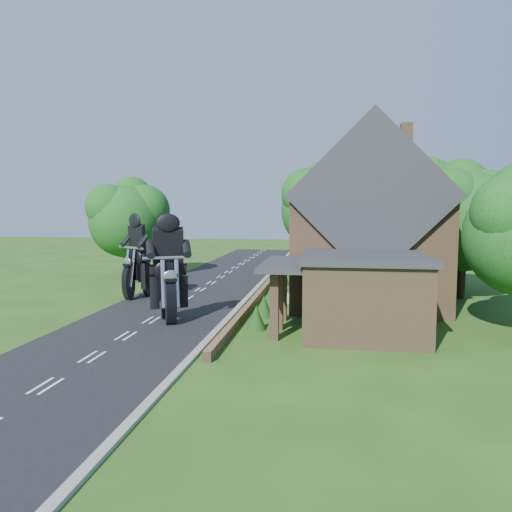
# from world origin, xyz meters

# --- Properties ---
(ground) EXTENTS (120.00, 120.00, 0.00)m
(ground) POSITION_xyz_m (0.00, 0.00, 0.00)
(ground) COLOR #264B15
(ground) RESTS_ON ground
(road) EXTENTS (7.00, 80.00, 0.02)m
(road) POSITION_xyz_m (0.00, 0.00, 0.01)
(road) COLOR black
(road) RESTS_ON ground
(kerb) EXTENTS (0.30, 80.00, 0.12)m
(kerb) POSITION_xyz_m (3.65, 0.00, 0.06)
(kerb) COLOR gray
(kerb) RESTS_ON ground
(garden_wall) EXTENTS (0.30, 22.00, 0.40)m
(garden_wall) POSITION_xyz_m (4.30, 5.00, 0.20)
(garden_wall) COLOR #826142
(garden_wall) RESTS_ON ground
(house) EXTENTS (9.54, 8.64, 10.24)m
(house) POSITION_xyz_m (10.49, 6.00, 4.34)
(house) COLOR #826142
(house) RESTS_ON ground
(annex) EXTENTS (7.05, 5.94, 3.44)m
(annex) POSITION_xyz_m (9.87, -0.80, 1.77)
(annex) COLOR #826142
(annex) RESTS_ON ground
(tree_house_right) EXTENTS (6.51, 6.00, 8.40)m
(tree_house_right) POSITION_xyz_m (16.65, 8.62, 5.19)
(tree_house_right) COLOR black
(tree_house_right) RESTS_ON ground
(tree_behind_house) EXTENTS (7.81, 7.20, 10.08)m
(tree_behind_house) POSITION_xyz_m (14.18, 16.14, 6.23)
(tree_behind_house) COLOR black
(tree_behind_house) RESTS_ON ground
(tree_behind_left) EXTENTS (6.94, 6.40, 9.16)m
(tree_behind_left) POSITION_xyz_m (8.16, 17.13, 5.73)
(tree_behind_left) COLOR black
(tree_behind_left) RESTS_ON ground
(tree_far_road) EXTENTS (6.08, 5.60, 7.84)m
(tree_far_road) POSITION_xyz_m (-6.86, 14.11, 4.84)
(tree_far_road) COLOR black
(tree_far_road) RESTS_ON ground
(shrub_a) EXTENTS (0.90, 0.90, 1.10)m
(shrub_a) POSITION_xyz_m (5.30, -1.00, 0.55)
(shrub_a) COLOR #133811
(shrub_a) RESTS_ON ground
(shrub_b) EXTENTS (0.90, 0.90, 1.10)m
(shrub_b) POSITION_xyz_m (5.30, 1.50, 0.55)
(shrub_b) COLOR #133811
(shrub_b) RESTS_ON ground
(shrub_c) EXTENTS (0.90, 0.90, 1.10)m
(shrub_c) POSITION_xyz_m (5.30, 4.00, 0.55)
(shrub_c) COLOR #133811
(shrub_c) RESTS_ON ground
(shrub_d) EXTENTS (0.90, 0.90, 1.10)m
(shrub_d) POSITION_xyz_m (5.30, 9.00, 0.55)
(shrub_d) COLOR #133811
(shrub_d) RESTS_ON ground
(shrub_e) EXTENTS (0.90, 0.90, 1.10)m
(shrub_e) POSITION_xyz_m (5.30, 11.50, 0.55)
(shrub_e) COLOR #133811
(shrub_e) RESTS_ON ground
(shrub_f) EXTENTS (0.90, 0.90, 1.10)m
(shrub_f) POSITION_xyz_m (5.30, 14.00, 0.55)
(shrub_f) COLOR #133811
(shrub_f) RESTS_ON ground
(motorcycle_lead) EXTENTS (1.11, 1.68, 1.55)m
(motorcycle_lead) POSITION_xyz_m (0.95, -0.15, 0.77)
(motorcycle_lead) COLOR black
(motorcycle_lead) RESTS_ON ground
(motorcycle_follow) EXTENTS (1.24, 1.60, 1.53)m
(motorcycle_follow) POSITION_xyz_m (-2.79, 5.34, 0.76)
(motorcycle_follow) COLOR black
(motorcycle_follow) RESTS_ON ground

